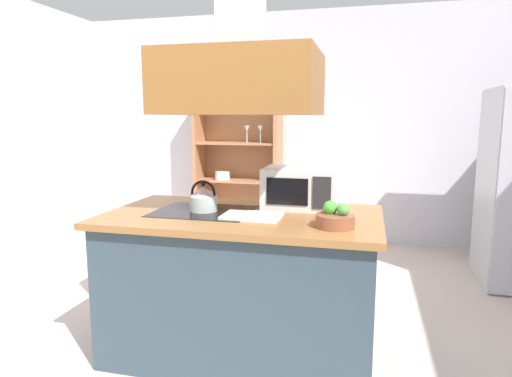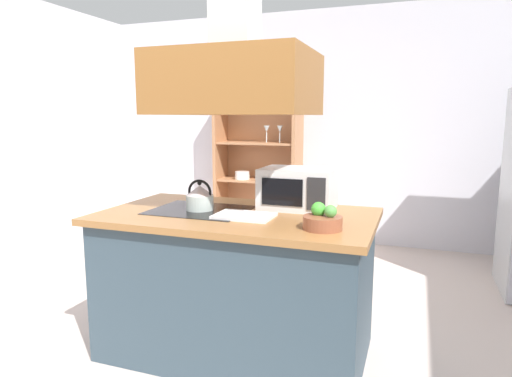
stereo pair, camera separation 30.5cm
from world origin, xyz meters
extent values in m
plane|color=beige|center=(0.00, 0.00, 0.00)|extent=(7.80, 7.80, 0.00)
cube|color=silver|center=(0.00, 3.00, 1.35)|extent=(6.00, 0.12, 2.70)
cube|color=#324450|center=(-0.14, 0.16, 0.43)|extent=(1.59, 0.87, 0.86)
cube|color=#986637|center=(-0.14, 0.16, 0.88)|extent=(1.67, 0.95, 0.04)
cube|color=black|center=(-0.39, 0.16, 0.90)|extent=(0.60, 0.48, 0.00)
cube|color=#915B2B|center=(-0.14, 0.16, 1.68)|extent=(0.90, 0.70, 0.36)
cube|color=#B0764D|center=(-1.41, 2.74, 0.90)|extent=(0.04, 0.40, 1.80)
cube|color=#B0764D|center=(-0.43, 2.74, 0.90)|extent=(0.04, 0.40, 1.80)
cube|color=#B0764D|center=(-0.92, 2.74, 1.79)|extent=(1.02, 0.40, 0.03)
cube|color=#B0764D|center=(-0.92, 2.74, 0.04)|extent=(1.02, 0.40, 0.08)
cube|color=#B0764D|center=(-0.92, 2.93, 0.90)|extent=(1.02, 0.02, 1.80)
cube|color=#B0764D|center=(-0.92, 2.74, 0.72)|extent=(0.94, 0.36, 0.02)
cube|color=#B0764D|center=(-0.92, 2.74, 1.17)|extent=(0.94, 0.36, 0.02)
cylinder|color=white|center=(-1.11, 2.69, 0.76)|extent=(0.18, 0.18, 0.05)
cylinder|color=white|center=(-1.11, 2.69, 0.80)|extent=(0.17, 0.17, 0.05)
cylinder|color=silver|center=(-0.80, 2.70, 1.24)|extent=(0.01, 0.01, 0.12)
cone|color=silver|center=(-0.80, 2.70, 1.34)|extent=(0.07, 0.07, 0.08)
cylinder|color=silver|center=(-0.64, 2.70, 1.24)|extent=(0.01, 0.01, 0.12)
cone|color=silver|center=(-0.64, 2.70, 1.34)|extent=(0.07, 0.07, 0.08)
cylinder|color=#ADBDB7|center=(-0.39, 0.16, 0.95)|extent=(0.17, 0.17, 0.09)
cone|color=#BFB3B5|center=(-0.39, 0.16, 1.03)|extent=(0.16, 0.16, 0.06)
sphere|color=black|center=(-0.39, 0.16, 1.07)|extent=(0.03, 0.03, 0.03)
torus|color=black|center=(-0.39, 0.16, 1.02)|extent=(0.16, 0.02, 0.16)
cube|color=white|center=(-0.05, 0.06, 0.91)|extent=(0.34, 0.24, 0.02)
cube|color=silver|center=(0.18, 0.43, 1.03)|extent=(0.46, 0.34, 0.26)
cube|color=black|center=(0.12, 0.26, 1.03)|extent=(0.26, 0.01, 0.17)
cube|color=#262628|center=(0.33, 0.26, 1.03)|extent=(0.11, 0.01, 0.20)
cylinder|color=brown|center=(0.44, -0.06, 0.94)|extent=(0.21, 0.21, 0.07)
sphere|color=#519E44|center=(0.48, -0.06, 1.00)|extent=(0.07, 0.07, 0.07)
sphere|color=green|center=(0.41, -0.03, 1.00)|extent=(0.08, 0.08, 0.08)
camera|label=1|loc=(0.59, -2.41, 1.48)|focal=31.39mm
camera|label=2|loc=(0.88, -2.33, 1.48)|focal=31.39mm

